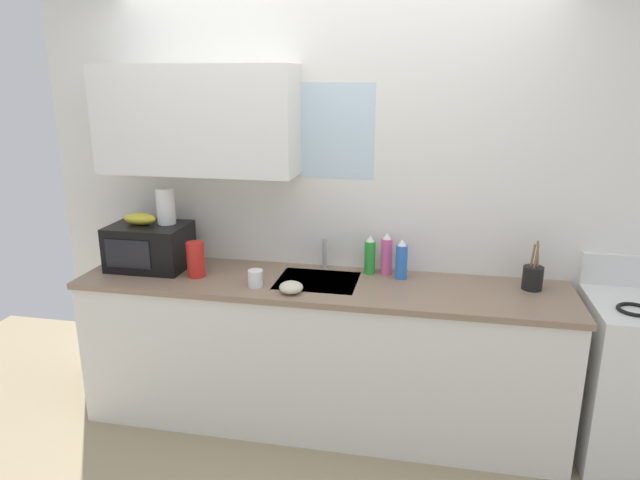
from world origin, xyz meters
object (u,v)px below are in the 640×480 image
Objects in this scene: dish_soap_bottle_pink at (386,255)px; utensil_crock at (533,277)px; banana_bunch at (140,219)px; mug_white at (256,278)px; microwave at (150,246)px; stove_range at (640,382)px; small_bowl at (291,287)px; dish_soap_bottle_green at (370,256)px; cereal_canister at (196,259)px; paper_towel_roll at (166,206)px; dish_soap_bottle_blue at (401,260)px.

utensil_crock reaches higher than dish_soap_bottle_pink.
dish_soap_bottle_pink is at bearing 6.44° from banana_bunch.
utensil_crock is at bearing 9.76° from mug_white.
microwave is at bearing 165.55° from mug_white.
stove_range is 1.94m from small_bowl.
mug_white is (-0.70, -0.36, -0.07)m from dish_soap_bottle_pink.
small_bowl is (-1.29, -0.32, -0.04)m from utensil_crock.
dish_soap_bottle_green is (1.38, 0.16, -0.20)m from banana_bunch.
dish_soap_bottle_green is 1.12× the size of cereal_canister.
dish_soap_bottle_green is (1.23, 0.11, -0.27)m from paper_towel_roll.
microwave is 2.24m from utensil_crock.
banana_bunch is 0.91× the size of paper_towel_roll.
paper_towel_roll is 2.16m from utensil_crock.
dish_soap_bottle_pink is at bearing 41.15° from small_bowl.
paper_towel_roll is 1.69× the size of small_bowl.
banana_bunch is at bearing 165.98° from small_bowl.
dish_soap_bottle_blue is 1.81× the size of small_bowl.
stove_range is 5.40× the size of banana_bunch.
stove_range is at bearing -6.60° from dish_soap_bottle_blue.
utensil_crock reaches higher than mug_white.
dish_soap_bottle_green is 0.93× the size of dish_soap_bottle_pink.
dish_soap_bottle_green is (-1.49, 0.20, 0.55)m from stove_range.
dish_soap_bottle_pink is 1.07× the size of dish_soap_bottle_blue.
dish_soap_bottle_blue is 0.85× the size of utensil_crock.
paper_towel_roll is 0.94× the size of dish_soap_bottle_green.
cereal_canister is at bearing -16.13° from microwave.
cereal_canister is at bearing 166.21° from small_bowl.
utensil_crock is (-0.58, 0.12, 0.51)m from stove_range.
banana_bunch is at bearing -173.56° from dish_soap_bottle_pink.
cereal_canister is (-1.18, -0.20, -0.01)m from dish_soap_bottle_blue.
paper_towel_roll is at bearing 177.97° from stove_range.
banana_bunch is 2.11× the size of mug_white.
dish_soap_bottle_blue reaches higher than mug_white.
microwave is 2.09× the size of paper_towel_roll.
banana_bunch is at bearing 166.33° from mug_white.
microwave is at bearing 179.09° from stove_range.
banana_bunch is at bearing -161.57° from paper_towel_roll.
banana_bunch is at bearing -178.25° from utensil_crock.
dish_soap_bottle_blue is 1.13× the size of cereal_canister.
banana_bunch is at bearing 179.07° from stove_range.
cereal_canister is (0.39, -0.10, -0.20)m from banana_bunch.
utensil_crock reaches higher than dish_soap_bottle_green.
small_bowl is at bearing -166.08° from utensil_crock.
stove_range reaches higher than small_bowl.
utensil_crock is (0.81, -0.10, -0.05)m from dish_soap_bottle_pink.
dish_soap_bottle_green is at bearing 172.29° from stove_range.
dish_soap_bottle_pink is (1.43, 0.17, -0.02)m from microwave.
paper_towel_roll is 0.97m from small_bowl.
paper_towel_roll reaches higher than utensil_crock.
dish_soap_bottle_pink is (1.48, 0.17, -0.19)m from banana_bunch.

